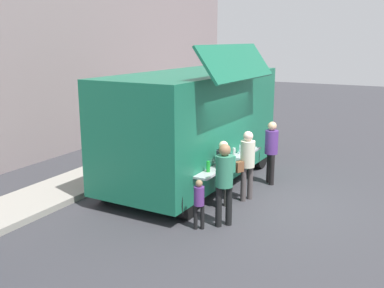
{
  "coord_description": "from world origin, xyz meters",
  "views": [
    {
      "loc": [
        -9.8,
        -3.21,
        3.87
      ],
      "look_at": [
        -0.31,
        1.82,
        1.3
      ],
      "focal_mm": 41.27,
      "sensor_mm": 36.0,
      "label": 1
    }
  ],
  "objects": [
    {
      "name": "trash_bin",
      "position": [
        4.64,
        4.52,
        0.45
      ],
      "size": [
        0.6,
        0.6,
        0.89
      ],
      "primitive_type": "cylinder",
      "color": "#306436",
      "rests_on": "ground"
    },
    {
      "name": "curb_strip",
      "position": [
        -3.51,
        4.82,
        0.07
      ],
      "size": [
        28.0,
        1.6,
        0.15
      ],
      "primitive_type": "cube",
      "color": "#9E998E",
      "rests_on": "ground"
    },
    {
      "name": "customer_extra_browsing",
      "position": [
        1.38,
        0.29,
        1.03
      ],
      "size": [
        0.35,
        0.35,
        1.72
      ],
      "rotation": [
        0.0,
        0.0,
        2.23
      ],
      "color": "black",
      "rests_on": "ground"
    },
    {
      "name": "ground_plane",
      "position": [
        0.0,
        0.0,
        0.0
      ],
      "size": [
        60.0,
        60.0,
        0.0
      ],
      "primitive_type": "plane",
      "color": "#38383D"
    },
    {
      "name": "food_truck_main",
      "position": [
        0.49,
        2.2,
        1.64
      ],
      "size": [
        5.95,
        3.15,
        3.74
      ],
      "rotation": [
        0.0,
        0.0,
        -0.03
      ],
      "color": "#196D4D",
      "rests_on": "ground"
    },
    {
      "name": "child_near_queue",
      "position": [
        -2.18,
        0.66,
        0.64
      ],
      "size": [
        0.22,
        0.22,
        1.08
      ],
      "rotation": [
        0.0,
        0.0,
        0.53
      ],
      "color": "black",
      "rests_on": "ground"
    },
    {
      "name": "customer_front_ordering",
      "position": [
        -0.12,
        0.41,
        1.02
      ],
      "size": [
        0.55,
        0.4,
        1.73
      ],
      "rotation": [
        0.0,
        0.0,
        1.14
      ],
      "color": "#4A4343",
      "rests_on": "ground"
    },
    {
      "name": "customer_rear_waiting",
      "position": [
        -1.78,
        0.28,
        1.07
      ],
      "size": [
        0.36,
        0.36,
        1.78
      ],
      "rotation": [
        0.0,
        0.0,
        0.83
      ],
      "color": "black",
      "rests_on": "ground"
    },
    {
      "name": "customer_mid_with_backpack",
      "position": [
        -0.82,
        0.71,
        0.98
      ],
      "size": [
        0.47,
        0.51,
        1.59
      ],
      "rotation": [
        0.0,
        0.0,
        0.93
      ],
      "color": "#4B4B45",
      "rests_on": "ground"
    }
  ]
}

